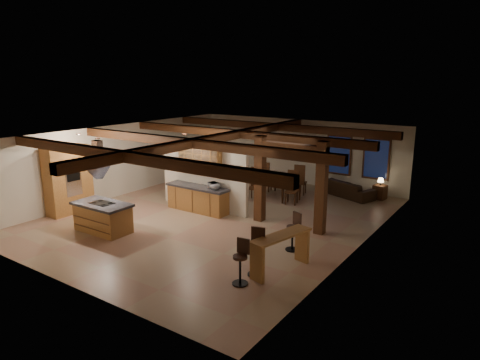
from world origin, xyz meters
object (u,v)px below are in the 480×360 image
object	(u,v)px
dining_table	(278,189)
bar_counter	(281,246)
kitchen_island	(103,217)
sofa	(348,189)

from	to	relation	value
dining_table	bar_counter	world-z (taller)	bar_counter
kitchen_island	dining_table	size ratio (longest dim) A/B	1.04
kitchen_island	dining_table	bearing A→B (deg)	68.34
kitchen_island	bar_counter	bearing A→B (deg)	6.42
dining_table	sofa	bearing A→B (deg)	60.82
bar_counter	sofa	bearing A→B (deg)	98.09
kitchen_island	dining_table	distance (m)	7.07
sofa	bar_counter	size ratio (longest dim) A/B	1.17
kitchen_island	sofa	distance (m)	9.62
kitchen_island	bar_counter	distance (m)	6.04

